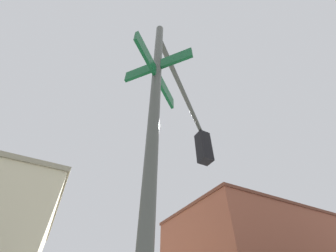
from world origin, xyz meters
name	(u,v)px	position (x,y,z in m)	size (l,w,h in m)	color
traffic_signal_near	(187,135)	(-6.10, -5.74, 3.63)	(2.64, 2.23, 5.14)	#474C47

